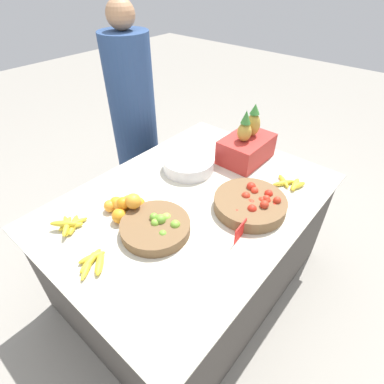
% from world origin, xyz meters
% --- Properties ---
extents(ground_plane, '(12.00, 12.00, 0.00)m').
position_xyz_m(ground_plane, '(0.00, 0.00, 0.00)').
color(ground_plane, gray).
extents(market_table, '(1.61, 1.17, 0.73)m').
position_xyz_m(market_table, '(0.00, 0.00, 0.36)').
color(market_table, '#4C4742').
rests_on(market_table, ground_plane).
extents(lime_bowl, '(0.35, 0.35, 0.09)m').
position_xyz_m(lime_bowl, '(-0.31, -0.03, 0.76)').
color(lime_bowl, brown).
rests_on(lime_bowl, market_table).
extents(tomato_basket, '(0.39, 0.39, 0.10)m').
position_xyz_m(tomato_basket, '(0.14, -0.29, 0.76)').
color(tomato_basket, brown).
rests_on(tomato_basket, market_table).
extents(orange_pile, '(0.20, 0.21, 0.14)m').
position_xyz_m(orange_pile, '(-0.32, 0.20, 0.78)').
color(orange_pile, orange).
rests_on(orange_pile, market_table).
extents(metal_bowl, '(0.33, 0.33, 0.08)m').
position_xyz_m(metal_bowl, '(0.21, 0.21, 0.77)').
color(metal_bowl, silver).
rests_on(metal_bowl, market_table).
extents(price_sign, '(0.11, 0.02, 0.09)m').
position_xyz_m(price_sign, '(-0.07, -0.37, 0.77)').
color(price_sign, red).
rests_on(price_sign, market_table).
extents(produce_crate, '(0.35, 0.25, 0.38)m').
position_xyz_m(produce_crate, '(0.55, 0.00, 0.84)').
color(produce_crate, '#B22D28').
rests_on(produce_crate, market_table).
extents(banana_bunch_back_center, '(0.17, 0.15, 0.03)m').
position_xyz_m(banana_bunch_back_center, '(-0.64, 0.04, 0.74)').
color(banana_bunch_back_center, yellow).
rests_on(banana_bunch_back_center, market_table).
extents(banana_bunch_middle_right, '(0.17, 0.18, 0.04)m').
position_xyz_m(banana_bunch_middle_right, '(0.48, -0.37, 0.74)').
color(banana_bunch_middle_right, yellow).
rests_on(banana_bunch_middle_right, market_table).
extents(banana_bunch_front_right, '(0.17, 0.16, 0.06)m').
position_xyz_m(banana_bunch_front_right, '(-0.58, 0.32, 0.75)').
color(banana_bunch_front_right, yellow).
rests_on(banana_bunch_front_right, market_table).
extents(vendor_person, '(0.36, 0.36, 1.61)m').
position_xyz_m(vendor_person, '(0.43, 0.98, 0.74)').
color(vendor_person, navy).
rests_on(vendor_person, ground_plane).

